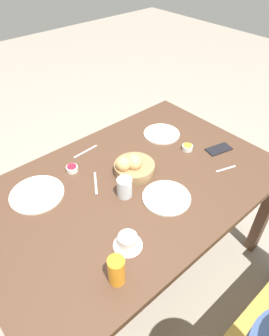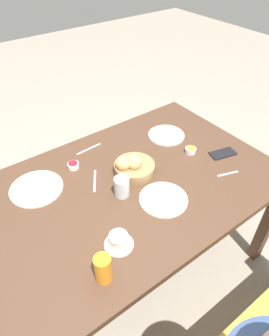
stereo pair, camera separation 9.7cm
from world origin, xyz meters
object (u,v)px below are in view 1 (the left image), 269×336
(bread_basket, at_px, (133,166))
(jam_bowl_berry, at_px, (72,169))
(plate_near_right, at_px, (37,194))
(juice_glass, at_px, (117,271))
(plate_far_center, at_px, (167,198))
(jam_bowl_honey, at_px, (187,147))
(spoon_coffee, at_px, (226,169))
(water_tumbler, at_px, (125,187))
(plate_near_left, at_px, (162,134))
(fork_silver, at_px, (96,183))
(knife_silver, at_px, (86,151))
(cell_phone, at_px, (219,149))
(coffee_cup, at_px, (128,242))

(bread_basket, distance_m, jam_bowl_berry, 0.33)
(plate_near_right, height_order, juice_glass, juice_glass)
(plate_far_center, bearing_deg, juice_glass, 21.16)
(jam_bowl_berry, height_order, jam_bowl_honey, same)
(spoon_coffee, bearing_deg, plate_near_right, -30.00)
(water_tumbler, bearing_deg, bread_basket, -145.19)
(plate_near_left, xyz_separation_m, fork_silver, (0.57, 0.09, -0.00))
(plate_near_left, bearing_deg, spoon_coffee, 93.66)
(plate_near_right, bearing_deg, plate_near_left, 177.56)
(plate_near_left, bearing_deg, jam_bowl_berry, -6.91)
(jam_bowl_berry, xyz_separation_m, knife_silver, (-0.15, -0.10, -0.01))
(bread_basket, distance_m, jam_bowl_honey, 0.38)
(cell_phone, bearing_deg, plate_near_right, -20.65)
(water_tumbler, bearing_deg, jam_bowl_berry, -73.35)
(bread_basket, distance_m, juice_glass, 0.61)
(plate_near_right, bearing_deg, water_tumbler, 138.63)
(plate_near_left, bearing_deg, plate_near_right, -2.44)
(jam_bowl_berry, bearing_deg, water_tumbler, 106.65)
(bread_basket, xyz_separation_m, plate_near_left, (-0.37, -0.15, -0.04))
(knife_silver, bearing_deg, water_tumbler, 82.77)
(cell_phone, bearing_deg, coffee_cup, 10.51)
(jam_bowl_honey, bearing_deg, fork_silver, -11.58)
(jam_bowl_berry, relative_size, fork_silver, 0.43)
(jam_bowl_berry, height_order, cell_phone, jam_bowl_berry)
(juice_glass, relative_size, jam_bowl_honey, 2.07)
(plate_near_right, xyz_separation_m, coffee_cup, (-0.15, 0.52, 0.02))
(coffee_cup, height_order, jam_bowl_honey, coffee_cup)
(coffee_cup, bearing_deg, juice_glass, 34.79)
(plate_near_right, bearing_deg, jam_bowl_honey, 164.03)
(plate_near_right, relative_size, knife_silver, 1.61)
(jam_bowl_honey, bearing_deg, plate_far_center, 28.01)
(spoon_coffee, bearing_deg, plate_near_left, -86.34)
(plate_near_left, distance_m, plate_near_right, 0.83)
(plate_far_center, height_order, water_tumbler, water_tumbler)
(cell_phone, bearing_deg, fork_silver, -19.06)
(knife_silver, distance_m, cell_phone, 0.78)
(water_tumbler, xyz_separation_m, coffee_cup, (0.18, 0.23, -0.02))
(coffee_cup, bearing_deg, jam_bowl_berry, -98.40)
(knife_silver, bearing_deg, coffee_cup, 70.43)
(jam_bowl_honey, relative_size, knife_silver, 0.38)
(plate_near_right, relative_size, plate_far_center, 1.12)
(plate_far_center, xyz_separation_m, cell_phone, (-0.51, -0.07, -0.00))
(plate_near_right, bearing_deg, fork_silver, 155.30)
(coffee_cup, bearing_deg, plate_far_center, -165.29)
(fork_silver, bearing_deg, coffee_cup, 73.17)
(jam_bowl_honey, height_order, cell_phone, jam_bowl_honey)
(bread_basket, height_order, cell_phone, bread_basket)
(water_tumbler, height_order, spoon_coffee, water_tumbler)
(bread_basket, distance_m, water_tumbler, 0.17)
(plate_near_right, height_order, coffee_cup, coffee_cup)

